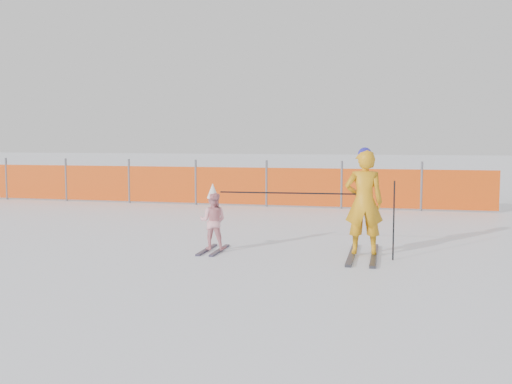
# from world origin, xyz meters

# --- Properties ---
(ground) EXTENTS (120.00, 120.00, 0.00)m
(ground) POSITION_xyz_m (0.00, 0.00, 0.00)
(ground) COLOR white
(ground) RESTS_ON ground
(adult) EXTENTS (0.63, 1.72, 1.69)m
(adult) POSITION_xyz_m (1.62, 0.89, 0.83)
(adult) COLOR black
(adult) RESTS_ON ground
(child) EXTENTS (0.47, 0.94, 1.10)m
(child) POSITION_xyz_m (-0.77, 0.74, 0.50)
(child) COLOR black
(child) RESTS_ON ground
(ski_poles) EXTENTS (2.73, 0.22, 1.20)m
(ski_poles) POSITION_xyz_m (1.01, 0.77, 0.83)
(ski_poles) COLOR black
(ski_poles) RESTS_ON ground
(safety_fence) EXTENTS (17.87, 0.06, 1.25)m
(safety_fence) POSITION_xyz_m (-4.38, 6.90, 0.56)
(safety_fence) COLOR #595960
(safety_fence) RESTS_ON ground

